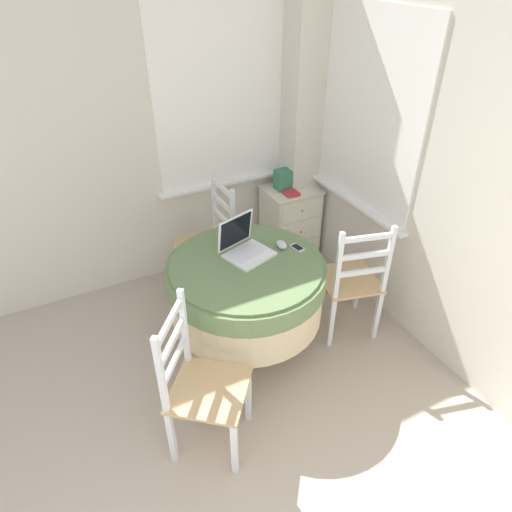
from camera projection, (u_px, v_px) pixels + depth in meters
name	position (u px, v px, depth m)	size (l,w,h in m)	color
corner_room_shell	(281.00, 183.00, 2.83)	(4.61, 5.17, 2.55)	beige
round_dining_table	(246.00, 286.00, 3.10)	(1.07, 1.07, 0.77)	#4C3D2D
laptop	(244.00, 246.00, 3.06)	(0.36, 0.35, 0.26)	white
computer_mouse	(281.00, 245.00, 3.13)	(0.06, 0.10, 0.05)	silver
cell_phone	(297.00, 248.00, 3.14)	(0.07, 0.12, 0.01)	#B2B7BC
dining_chair_near_back_window	(210.00, 242.00, 3.76)	(0.42, 0.42, 0.99)	tan
dining_chair_near_right_window	(351.00, 281.00, 3.33)	(0.50, 0.50, 0.99)	tan
dining_chair_camera_near	(201.00, 386.00, 2.54)	(0.58, 0.58, 0.99)	tan
corner_cabinet	(290.00, 221.00, 4.30)	(0.48, 0.42, 0.68)	silver
storage_box	(285.00, 179.00, 4.06)	(0.17, 0.12, 0.18)	#387A5B
book_on_cabinet	(287.00, 190.00, 4.05)	(0.12, 0.25, 0.02)	#BC3338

